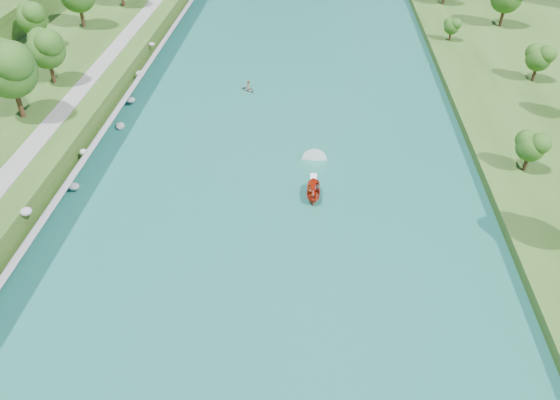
{
  "coord_description": "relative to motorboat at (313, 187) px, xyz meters",
  "views": [
    {
      "loc": [
        5.06,
        -42.89,
        40.96
      ],
      "look_at": [
        1.36,
        9.22,
        2.5
      ],
      "focal_mm": 35.0,
      "sensor_mm": 36.0,
      "label": 1
    }
  ],
  "objects": [
    {
      "name": "motorboat",
      "position": [
        0.0,
        0.0,
        0.0
      ],
      "size": [
        3.6,
        19.04,
        2.13
      ],
      "rotation": [
        0.0,
        0.0,
        3.14
      ],
      "color": "#B0250E",
      "rests_on": "river_water"
    },
    {
      "name": "riprap_bank",
      "position": [
        -31.13,
        4.45,
        0.95
      ],
      "size": [
        4.23,
        236.0,
        4.38
      ],
      "color": "slate",
      "rests_on": "ground"
    },
    {
      "name": "ground",
      "position": [
        -5.27,
        -14.61,
        -0.86
      ],
      "size": [
        260.0,
        260.0,
        0.0
      ],
      "primitive_type": "plane",
      "color": "#2D5119",
      "rests_on": "ground"
    },
    {
      "name": "raft",
      "position": [
        -11.88,
        29.55,
        -0.37
      ],
      "size": [
        3.21,
        3.23,
        1.73
      ],
      "rotation": [
        0.0,
        0.0,
        0.76
      ],
      "color": "gray",
      "rests_on": "river_water"
    },
    {
      "name": "riverside_path",
      "position": [
        -37.77,
        5.39,
        2.69
      ],
      "size": [
        3.0,
        200.0,
        0.1
      ],
      "primitive_type": "cube",
      "color": "gray",
      "rests_on": "berm_west"
    },
    {
      "name": "river_water",
      "position": [
        -5.27,
        5.39,
        -0.81
      ],
      "size": [
        55.0,
        240.0,
        0.1
      ],
      "primitive_type": "cube",
      "color": "#185E53",
      "rests_on": "ground"
    }
  ]
}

